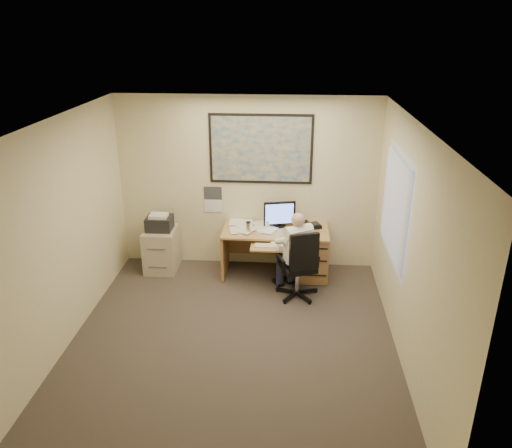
# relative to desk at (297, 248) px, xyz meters

# --- Properties ---
(room_shell) EXTENTS (4.00, 4.50, 2.70)m
(room_shell) POSITION_rel_desk_xyz_m (-0.79, -1.90, 0.90)
(room_shell) COLOR #3E3530
(room_shell) RESTS_ON ground
(desk) EXTENTS (1.60, 0.97, 1.14)m
(desk) POSITION_rel_desk_xyz_m (0.00, 0.00, 0.00)
(desk) COLOR tan
(desk) RESTS_ON ground
(world_map) EXTENTS (1.56, 0.03, 1.06)m
(world_map) POSITION_rel_desk_xyz_m (-0.58, 0.33, 1.45)
(world_map) COLOR #1E4C93
(world_map) RESTS_ON room_shell
(wall_calendar) EXTENTS (0.28, 0.01, 0.42)m
(wall_calendar) POSITION_rel_desk_xyz_m (-1.33, 0.34, 0.63)
(wall_calendar) COLOR white
(wall_calendar) RESTS_ON room_shell
(window_blinds) EXTENTS (0.06, 1.40, 1.30)m
(window_blinds) POSITION_rel_desk_xyz_m (1.18, -1.10, 1.10)
(window_blinds) COLOR beige
(window_blinds) RESTS_ON room_shell
(filing_cabinet) EXTENTS (0.49, 0.58, 0.94)m
(filing_cabinet) POSITION_rel_desk_xyz_m (-2.13, 0.02, -0.04)
(filing_cabinet) COLOR #BDB098
(filing_cabinet) RESTS_ON ground
(office_chair) EXTENTS (0.80, 0.80, 1.06)m
(office_chair) POSITION_rel_desk_xyz_m (-0.01, -0.71, -0.14)
(office_chair) COLOR black
(office_chair) RESTS_ON ground
(person) EXTENTS (0.80, 0.88, 1.26)m
(person) POSITION_rel_desk_xyz_m (0.01, -0.63, 0.18)
(person) COLOR white
(person) RESTS_ON office_chair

